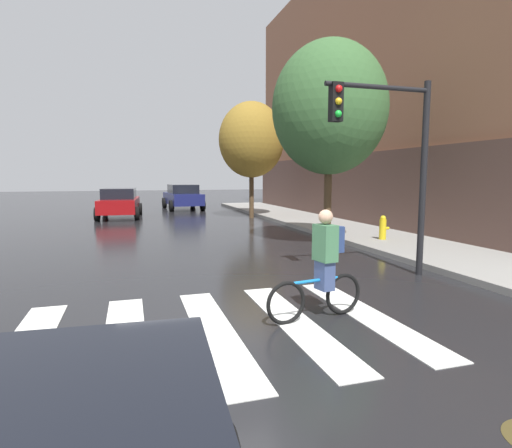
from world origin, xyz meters
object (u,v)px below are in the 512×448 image
object	(u,v)px
sedan_far	(183,197)
street_tree_near	(329,108)
cyclist	(323,265)
fire_hydrant	(383,228)
traffic_light_near	(392,144)
street_tree_mid	(251,140)
sedan_mid	(120,203)

from	to	relation	value
sedan_far	street_tree_near	size ratio (longest dim) A/B	0.77
cyclist	fire_hydrant	xyz separation A→B (m)	(5.00, 5.78, -0.31)
traffic_light_near	cyclist	bearing A→B (deg)	-142.47
sedan_far	street_tree_mid	distance (m)	8.02
sedan_mid	cyclist	world-z (taller)	cyclist
street_tree_mid	street_tree_near	bearing A→B (deg)	-90.46
sedan_mid	traffic_light_near	xyz separation A→B (m)	(5.86, -15.23, 2.06)
fire_hydrant	street_tree_near	xyz separation A→B (m)	(-1.80, 0.40, 3.75)
fire_hydrant	street_tree_mid	xyz separation A→B (m)	(-1.73, 9.20, 3.51)
street_tree_near	cyclist	bearing A→B (deg)	-117.39
sedan_mid	cyclist	xyz separation A→B (m)	(3.36, -17.16, 0.04)
cyclist	street_tree_near	world-z (taller)	street_tree_near
traffic_light_near	fire_hydrant	distance (m)	5.15
sedan_far	fire_hydrant	world-z (taller)	sedan_far
sedan_far	street_tree_mid	bearing A→B (deg)	-68.03
cyclist	street_tree_near	distance (m)	7.75
sedan_far	cyclist	xyz separation A→B (m)	(-0.52, -21.80, -0.00)
sedan_mid	street_tree_mid	bearing A→B (deg)	-18.20
street_tree_mid	traffic_light_near	bearing A→B (deg)	-93.35
sedan_mid	street_tree_mid	world-z (taller)	street_tree_mid
fire_hydrant	street_tree_mid	bearing A→B (deg)	100.64
fire_hydrant	street_tree_near	world-z (taller)	street_tree_near
cyclist	street_tree_mid	xyz separation A→B (m)	(3.27, 14.98, 3.20)
sedan_far	street_tree_near	world-z (taller)	street_tree_near
sedan_far	fire_hydrant	size ratio (longest dim) A/B	6.22
street_tree_near	fire_hydrant	bearing A→B (deg)	-12.39
sedan_far	fire_hydrant	xyz separation A→B (m)	(4.48, -16.03, -0.31)
cyclist	fire_hydrant	world-z (taller)	cyclist
street_tree_mid	sedan_mid	bearing A→B (deg)	161.80
sedan_far	street_tree_near	bearing A→B (deg)	-80.26
sedan_mid	street_tree_near	xyz separation A→B (m)	(6.56, -10.98, 3.47)
fire_hydrant	cyclist	bearing A→B (deg)	-130.86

